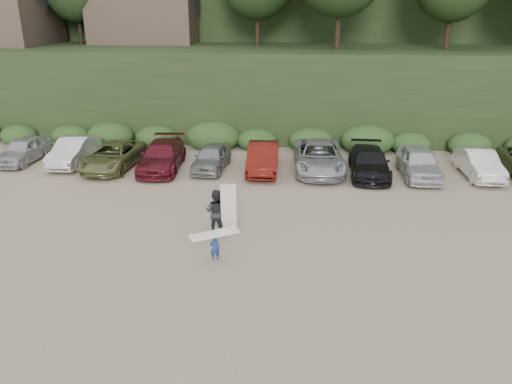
{
  "coord_description": "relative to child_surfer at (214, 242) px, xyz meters",
  "views": [
    {
      "loc": [
        0.28,
        -17.19,
        8.97
      ],
      "look_at": [
        -1.47,
        3.0,
        1.3
      ],
      "focal_mm": 35.0,
      "sensor_mm": 36.0,
      "label": 1
    }
  ],
  "objects": [
    {
      "name": "parked_cars",
      "position": [
        5.25,
        10.76,
        0.01
      ],
      "size": [
        39.88,
        6.24,
        1.64
      ],
      "color": "#B1B1B6",
      "rests_on": "ground"
    },
    {
      "name": "child_surfer",
      "position": [
        0.0,
        0.0,
        0.0
      ],
      "size": [
        1.85,
        1.37,
        1.11
      ],
      "color": "navy",
      "rests_on": "ground"
    },
    {
      "name": "ground",
      "position": [
        2.67,
        0.84,
        -0.75
      ],
      "size": [
        120.0,
        120.0,
        0.0
      ],
      "primitive_type": "plane",
      "color": "tan",
      "rests_on": "ground"
    },
    {
      "name": "adult_surfer",
      "position": [
        -0.27,
        2.31,
        0.22
      ],
      "size": [
        1.41,
        0.91,
        2.26
      ],
      "color": "black",
      "rests_on": "ground"
    }
  ]
}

